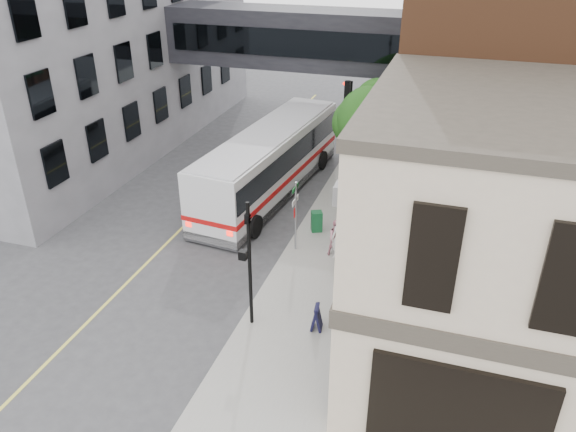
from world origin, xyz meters
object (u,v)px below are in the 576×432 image
Objects in this scene: pedestrian_c at (366,186)px; newspaper_box at (317,221)px; pedestrian_a at (339,239)px; bus at (270,160)px; pedestrian_b at (337,238)px; sandwich_board at (317,317)px.

newspaper_box is (-1.49, -3.36, -0.43)m from pedestrian_c.
bus is at bearing 148.46° from pedestrian_a.
bus is at bearing 101.05° from pedestrian_b.
bus is 6.86× the size of pedestrian_a.
bus is 6.81× the size of pedestrian_c.
bus is 7.86× the size of pedestrian_b.
sandwich_board is (0.46, -4.74, -0.32)m from pedestrian_b.
sandwich_board is at bearing -115.95° from pedestrian_b.
pedestrian_c reaches higher than newspaper_box.
pedestrian_a reaches higher than sandwich_board.
pedestrian_b reaches higher than sandwich_board.
newspaper_box is (-1.42, 1.94, -0.42)m from pedestrian_a.
pedestrian_c reaches higher than sandwich_board.
pedestrian_c is at bearing 105.85° from pedestrian_a.
newspaper_box is at bearing 142.80° from pedestrian_a.
newspaper_box is (3.30, -3.32, -1.17)m from bus.
sandwich_board is (0.24, -9.74, -0.44)m from pedestrian_c.
pedestrian_a is 5.29m from pedestrian_c.
bus reaches higher than newspaper_box.
pedestrian_b is at bearing 134.22° from pedestrian_a.
pedestrian_b is (-0.15, 0.29, -0.11)m from pedestrian_a.
pedestrian_c reaches higher than pedestrian_a.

